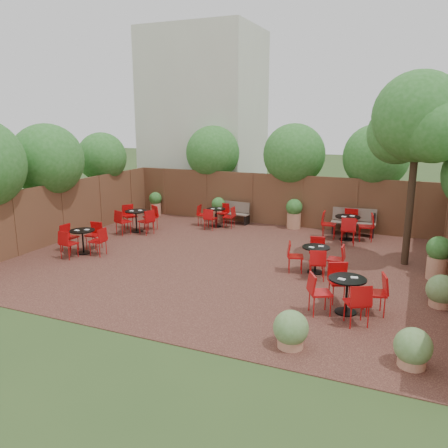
% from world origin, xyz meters
% --- Properties ---
extents(ground, '(80.00, 80.00, 0.00)m').
position_xyz_m(ground, '(0.00, 0.00, 0.00)').
color(ground, '#354F23').
rests_on(ground, ground).
extents(courtyard_paving, '(12.00, 10.00, 0.02)m').
position_xyz_m(courtyard_paving, '(0.00, 0.00, 0.01)').
color(courtyard_paving, '#3B1D18').
rests_on(courtyard_paving, ground).
extents(fence_back, '(12.00, 0.08, 2.00)m').
position_xyz_m(fence_back, '(0.00, 5.00, 1.00)').
color(fence_back, brown).
rests_on(fence_back, ground).
extents(fence_left, '(0.08, 10.00, 2.00)m').
position_xyz_m(fence_left, '(-6.00, 0.00, 1.00)').
color(fence_left, brown).
rests_on(fence_left, ground).
extents(neighbour_building, '(5.00, 4.00, 8.00)m').
position_xyz_m(neighbour_building, '(-4.50, 8.00, 4.00)').
color(neighbour_building, beige).
rests_on(neighbour_building, ground).
extents(overhang_foliage, '(15.72, 10.85, 2.71)m').
position_xyz_m(overhang_foliage, '(-2.12, 2.34, 2.71)').
color(overhang_foliage, '#2A6A22').
rests_on(overhang_foliage, ground).
extents(courtyard_tree, '(2.64, 2.54, 5.35)m').
position_xyz_m(courtyard_tree, '(4.84, 1.76, 3.97)').
color(courtyard_tree, black).
rests_on(courtyard_tree, courtyard_paving).
extents(park_bench_left, '(1.40, 0.56, 0.85)m').
position_xyz_m(park_bench_left, '(-1.64, 4.62, 0.46)').
color(park_bench_left, brown).
rests_on(park_bench_left, courtyard_paving).
extents(park_bench_right, '(1.56, 0.63, 0.94)m').
position_xyz_m(park_bench_right, '(3.01, 4.63, 0.50)').
color(park_bench_right, brown).
rests_on(park_bench_right, courtyard_paving).
extents(bistro_tables, '(9.83, 7.77, 0.95)m').
position_xyz_m(bistro_tables, '(-0.01, 1.07, 0.47)').
color(bistro_tables, black).
rests_on(bistro_tables, courtyard_paving).
extents(planters, '(11.49, 4.53, 1.14)m').
position_xyz_m(planters, '(0.47, 3.48, 0.60)').
color(planters, tan).
rests_on(planters, courtyard_paving).
extents(low_shrubs, '(3.26, 3.78, 0.73)m').
position_xyz_m(low_shrubs, '(4.68, -3.04, 0.36)').
color(low_shrubs, tan).
rests_on(low_shrubs, courtyard_paving).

